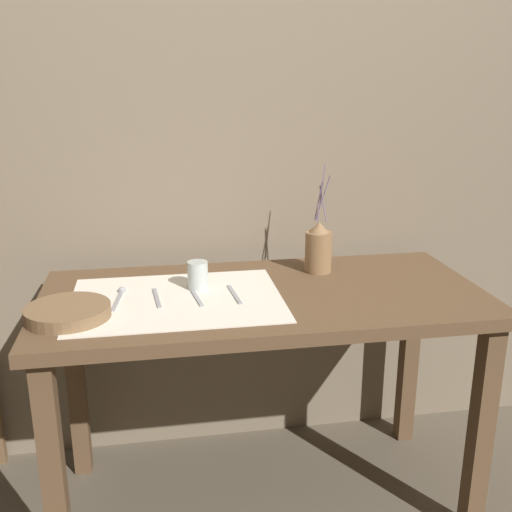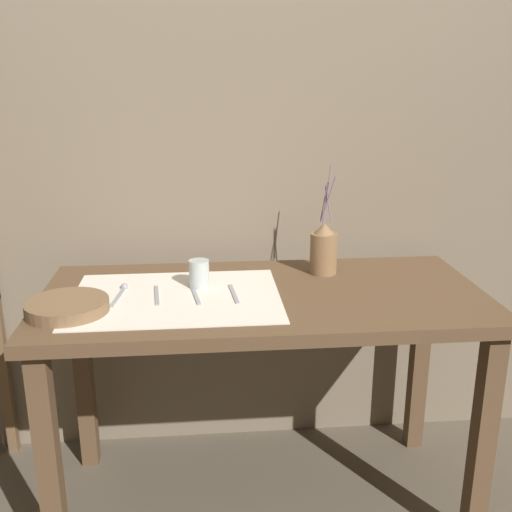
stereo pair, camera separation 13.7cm
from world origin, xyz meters
name	(u,v)px [view 2 (the right image)]	position (x,y,z in m)	size (l,w,h in m)	color
ground_plane	(263,498)	(0.00, 0.00, 0.00)	(12.00, 12.00, 0.00)	brown
stone_wall_back	(251,140)	(0.00, 0.44, 1.20)	(7.00, 0.06, 2.40)	#7A6B56
wooden_table	(263,323)	(0.00, 0.00, 0.67)	(1.39, 0.66, 0.77)	brown
linen_cloth	(176,297)	(-0.27, -0.02, 0.77)	(0.64, 0.47, 0.00)	silver
pitcher_with_flowers	(324,250)	(0.22, 0.17, 0.85)	(0.09, 0.09, 0.37)	olive
wooden_bowl	(67,307)	(-0.58, -0.12, 0.79)	(0.24, 0.24, 0.04)	brown
glass_tumbler_near	(199,274)	(-0.20, 0.06, 0.82)	(0.06, 0.06, 0.09)	#B7C1BC
spoon_outer	(122,290)	(-0.44, 0.04, 0.78)	(0.04, 0.18, 0.02)	#939399
fork_inner	(157,295)	(-0.33, -0.01, 0.78)	(0.03, 0.17, 0.00)	#939399
spoon_inner	(193,289)	(-0.22, 0.04, 0.78)	(0.04, 0.18, 0.02)	#939399
knife_center	(234,294)	(-0.09, -0.02, 0.78)	(0.03, 0.17, 0.00)	#939399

